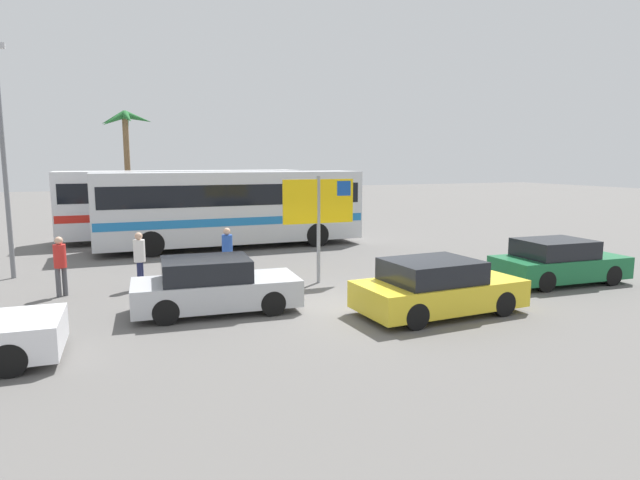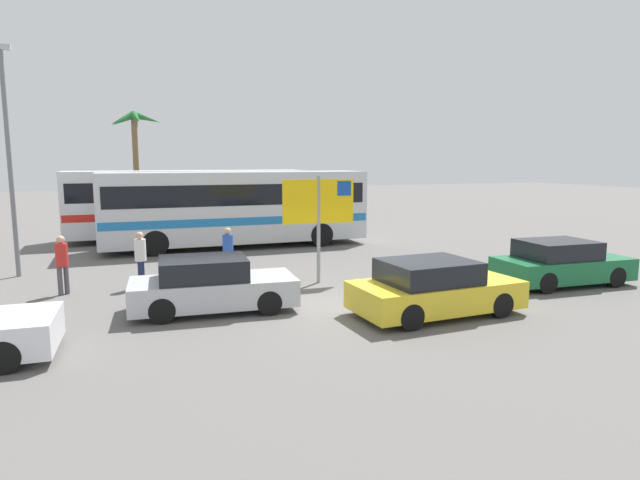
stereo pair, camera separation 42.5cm
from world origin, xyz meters
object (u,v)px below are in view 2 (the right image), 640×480
object	(u,v)px
ferry_sign	(320,206)
pedestrian_by_bus	(228,249)
car_yellow	(434,288)
bus_front_coach	(236,205)
pedestrian_crossing_lot	(62,260)
car_silver	(211,285)
pedestrian_near_sign	(140,255)
car_green	(561,263)
bus_rear_coach	(190,200)

from	to	relation	value
ferry_sign	pedestrian_by_bus	distance (m)	3.14
ferry_sign	car_yellow	bearing A→B (deg)	-71.09
bus_front_coach	car_yellow	world-z (taller)	bus_front_coach
ferry_sign	pedestrian_crossing_lot	distance (m)	7.31
car_yellow	pedestrian_crossing_lot	distance (m)	9.93
car_silver	pedestrian_by_bus	bearing A→B (deg)	76.30
car_yellow	pedestrian_near_sign	bearing A→B (deg)	137.56
car_silver	bus_front_coach	bearing A→B (deg)	78.84
car_green	pedestrian_by_bus	xyz separation A→B (m)	(-9.09, 4.02, 0.32)
car_silver	ferry_sign	bearing A→B (deg)	33.17
car_green	pedestrian_near_sign	bearing A→B (deg)	164.17
bus_rear_coach	car_green	xyz separation A→B (m)	(8.98, -13.77, -1.15)
pedestrian_by_bus	pedestrian_crossing_lot	xyz separation A→B (m)	(-4.58, -0.19, 0.00)
ferry_sign	car_silver	distance (m)	4.42
pedestrian_by_bus	car_green	bearing A→B (deg)	-159.28
car_green	pedestrian_crossing_lot	bearing A→B (deg)	167.12
car_yellow	pedestrian_by_bus	distance (m)	6.66
ferry_sign	bus_front_coach	bearing A→B (deg)	98.17
bus_rear_coach	car_yellow	xyz separation A→B (m)	(3.74, -15.17, -1.15)
pedestrian_near_sign	pedestrian_by_bus	distance (m)	2.54
ferry_sign	car_silver	size ratio (longest dim) A/B	0.79
bus_front_coach	car_green	bearing A→B (deg)	-54.02
ferry_sign	car_silver	xyz separation A→B (m)	(-3.58, -1.97, -1.69)
car_green	bus_rear_coach	bearing A→B (deg)	125.87
bus_rear_coach	car_yellow	size ratio (longest dim) A/B	2.69
pedestrian_near_sign	car_yellow	bearing A→B (deg)	160.25
ferry_sign	bus_rear_coach	bearing A→B (deg)	103.53
bus_rear_coach	pedestrian_near_sign	bearing A→B (deg)	-105.06
car_green	pedestrian_by_bus	world-z (taller)	pedestrian_by_bus
bus_front_coach	ferry_sign	world-z (taller)	ferry_sign
bus_front_coach	bus_rear_coach	distance (m)	3.75
pedestrian_by_bus	pedestrian_crossing_lot	bearing A→B (deg)	46.94
car_silver	pedestrian_near_sign	size ratio (longest dim) A/B	2.48
bus_front_coach	car_yellow	bearing A→B (deg)	-79.10
pedestrian_crossing_lot	ferry_sign	bearing A→B (deg)	-129.34
car_yellow	car_green	bearing A→B (deg)	12.20
pedestrian_crossing_lot	pedestrian_by_bus	bearing A→B (deg)	-118.36
car_green	pedestrian_by_bus	bearing A→B (deg)	158.92
pedestrian_by_bus	pedestrian_crossing_lot	distance (m)	4.58
bus_rear_coach	car_green	distance (m)	16.48
car_green	car_yellow	size ratio (longest dim) A/B	0.98
bus_front_coach	ferry_sign	distance (m)	7.65
bus_front_coach	pedestrian_near_sign	bearing A→B (deg)	-122.83
bus_rear_coach	ferry_sign	size ratio (longest dim) A/B	3.43
ferry_sign	car_green	distance (m)	7.32
car_yellow	bus_rear_coach	bearing A→B (deg)	101.12
ferry_sign	car_yellow	xyz separation A→B (m)	(1.33, -4.15, -1.69)
bus_rear_coach	car_silver	world-z (taller)	bus_rear_coach
car_green	pedestrian_by_bus	distance (m)	9.95
ferry_sign	pedestrian_near_sign	bearing A→B (deg)	168.30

